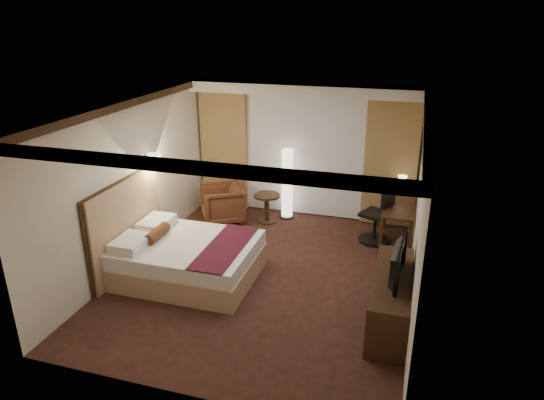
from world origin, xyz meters
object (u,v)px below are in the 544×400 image
(television, at_px, (393,256))
(desk, at_px, (397,224))
(bed, at_px, (189,259))
(floor_lamp, at_px, (287,184))
(side_table, at_px, (267,208))
(office_chair, at_px, (376,212))
(armchair, at_px, (222,202))
(dresser, at_px, (391,299))

(television, bearing_deg, desk, 4.05)
(bed, bearing_deg, floor_lamp, 72.59)
(side_table, bearing_deg, bed, -102.49)
(desk, xyz_separation_m, office_chair, (-0.39, -0.05, 0.21))
(armchair, bearing_deg, bed, -22.76)
(floor_lamp, bearing_deg, desk, -14.68)
(dresser, xyz_separation_m, television, (-0.03, 0.00, 0.65))
(floor_lamp, height_order, dresser, floor_lamp)
(side_table, xyz_separation_m, desk, (2.55, -0.25, 0.09))
(floor_lamp, xyz_separation_m, office_chair, (1.83, -0.63, -0.14))
(armchair, distance_m, office_chair, 3.04)
(side_table, bearing_deg, armchair, -165.71)
(dresser, bearing_deg, side_table, 133.30)
(side_table, height_order, office_chair, office_chair)
(floor_lamp, xyz_separation_m, dresser, (2.28, -3.09, -0.38))
(dresser, bearing_deg, armchair, 143.82)
(bed, relative_size, dresser, 1.16)
(bed, bearing_deg, desk, 35.23)
(side_table, relative_size, desk, 0.44)
(armchair, height_order, television, television)
(desk, bearing_deg, office_chair, -172.73)
(bed, distance_m, television, 3.21)
(desk, bearing_deg, side_table, 174.34)
(dresser, height_order, television, television)
(office_chair, height_order, dresser, office_chair)
(side_table, xyz_separation_m, office_chair, (2.16, -0.30, 0.30))
(side_table, distance_m, office_chair, 2.20)
(armchair, relative_size, desk, 0.62)
(desk, bearing_deg, bed, -144.77)
(armchair, relative_size, dresser, 0.45)
(bed, height_order, office_chair, office_chair)
(armchair, bearing_deg, television, 22.34)
(desk, distance_m, dresser, 2.51)
(armchair, distance_m, dresser, 4.31)
(bed, bearing_deg, television, -5.96)
(side_table, distance_m, desk, 2.57)
(office_chair, bearing_deg, television, -55.83)
(bed, xyz_separation_m, office_chair, (2.70, 2.13, 0.28))
(floor_lamp, xyz_separation_m, television, (2.25, -3.09, 0.27))
(bed, relative_size, floor_lamp, 1.44)
(side_table, xyz_separation_m, dresser, (2.60, -2.76, 0.06))
(bed, xyz_separation_m, floor_lamp, (0.87, 2.77, 0.42))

